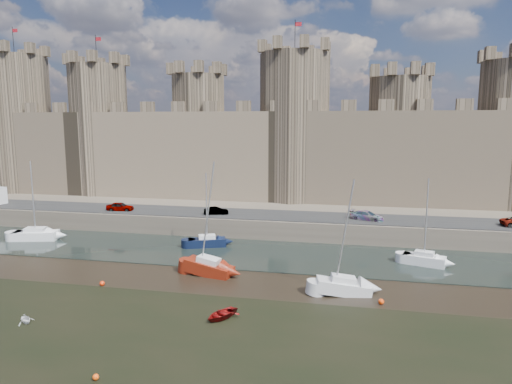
# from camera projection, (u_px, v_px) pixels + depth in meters

# --- Properties ---
(ground) EXTENTS (160.00, 160.00, 0.00)m
(ground) POSITION_uv_depth(u_px,v_px,m) (166.00, 360.00, 28.74)
(ground) COLOR black
(ground) RESTS_ON ground
(water_channel) EXTENTS (160.00, 12.00, 0.08)m
(water_channel) POSITION_uv_depth(u_px,v_px,m) (249.00, 253.00, 51.96)
(water_channel) COLOR black
(water_channel) RESTS_ON ground
(quay) EXTENTS (160.00, 60.00, 2.50)m
(quay) POSITION_uv_depth(u_px,v_px,m) (290.00, 195.00, 86.61)
(quay) COLOR #4C443A
(quay) RESTS_ON ground
(road) EXTENTS (160.00, 7.00, 0.10)m
(road) POSITION_uv_depth(u_px,v_px,m) (265.00, 215.00, 61.25)
(road) COLOR black
(road) RESTS_ON quay
(castle) EXTENTS (108.50, 11.00, 29.00)m
(castle) POSITION_uv_depth(u_px,v_px,m) (277.00, 142.00, 73.55)
(castle) COLOR #42382B
(castle) RESTS_ON quay
(car_0) EXTENTS (3.87, 1.90, 1.27)m
(car_0) POSITION_uv_depth(u_px,v_px,m) (120.00, 207.00, 63.89)
(car_0) COLOR gray
(car_0) RESTS_ON quay
(car_1) EXTENTS (3.48, 2.03, 1.08)m
(car_1) POSITION_uv_depth(u_px,v_px,m) (216.00, 211.00, 61.26)
(car_1) COLOR gray
(car_1) RESTS_ON quay
(car_2) EXTENTS (4.56, 3.04, 1.23)m
(car_2) POSITION_uv_depth(u_px,v_px,m) (367.00, 216.00, 57.82)
(car_2) COLOR gray
(car_2) RESTS_ON quay
(sailboat_0) EXTENTS (5.71, 3.36, 10.02)m
(sailboat_0) POSITION_uv_depth(u_px,v_px,m) (36.00, 234.00, 57.80)
(sailboat_0) COLOR silver
(sailboat_0) RESTS_ON ground
(sailboat_1) EXTENTS (4.76, 3.22, 8.90)m
(sailboat_1) POSITION_uv_depth(u_px,v_px,m) (207.00, 241.00, 54.71)
(sailboat_1) COLOR black
(sailboat_1) RESTS_ON ground
(sailboat_2) EXTENTS (4.53, 2.84, 9.13)m
(sailboat_2) POSITION_uv_depth(u_px,v_px,m) (424.00, 258.00, 47.66)
(sailboat_2) COLOR white
(sailboat_2) RESTS_ON ground
(sailboat_4) EXTENTS (5.06, 2.71, 11.22)m
(sailboat_4) POSITION_uv_depth(u_px,v_px,m) (209.00, 267.00, 44.73)
(sailboat_4) COLOR maroon
(sailboat_4) RESTS_ON ground
(sailboat_5) EXTENTS (4.95, 2.62, 10.14)m
(sailboat_5) POSITION_uv_depth(u_px,v_px,m) (343.00, 286.00, 39.74)
(sailboat_5) COLOR silver
(sailboat_5) RESTS_ON ground
(dinghy_3) EXTENTS (1.73, 1.66, 0.70)m
(dinghy_3) POSITION_uv_depth(u_px,v_px,m) (25.00, 319.00, 33.88)
(dinghy_3) COLOR silver
(dinghy_3) RESTS_ON ground
(dinghy_4) EXTENTS (3.16, 3.50, 0.60)m
(dinghy_4) POSITION_uv_depth(u_px,v_px,m) (221.00, 315.00, 34.82)
(dinghy_4) COLOR maroon
(dinghy_4) RESTS_ON ground
(buoy_1) EXTENTS (0.47, 0.47, 0.47)m
(buoy_1) POSITION_uv_depth(u_px,v_px,m) (102.00, 283.00, 41.75)
(buoy_1) COLOR #F3310A
(buoy_1) RESTS_ON ground
(buoy_2) EXTENTS (0.38, 0.38, 0.38)m
(buoy_2) POSITION_uv_depth(u_px,v_px,m) (96.00, 377.00, 26.49)
(buoy_2) COLOR #FA4B0B
(buoy_2) RESTS_ON ground
(buoy_3) EXTENTS (0.47, 0.47, 0.47)m
(buoy_3) POSITION_uv_depth(u_px,v_px,m) (381.00, 302.00, 37.52)
(buoy_3) COLOR #FA400B
(buoy_3) RESTS_ON ground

